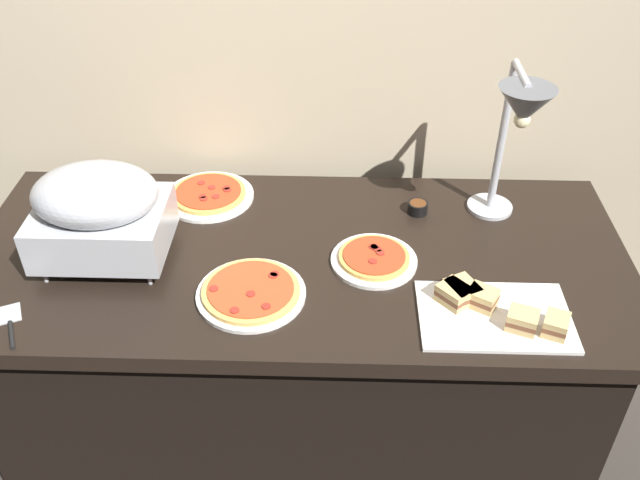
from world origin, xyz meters
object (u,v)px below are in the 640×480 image
pizza_plate_center (209,195)px  serving_spatula (10,324)px  pizza_plate_front (374,259)px  pizza_plate_raised_stand (251,292)px  heat_lamp (519,119)px  sauce_cup_near (418,207)px  chafing_dish (99,211)px  sandwich_platter (492,309)px

pizza_plate_center → serving_spatula: size_ratio=1.70×
pizza_plate_front → pizza_plate_raised_stand: bearing=-155.2°
pizza_plate_front → pizza_plate_center: size_ratio=0.85×
heat_lamp → sauce_cup_near: 0.44m
serving_spatula → chafing_dish: bearing=58.2°
pizza_plate_center → sauce_cup_near: size_ratio=4.61×
chafing_dish → sandwich_platter: size_ratio=0.92×
chafing_dish → sauce_cup_near: size_ratio=5.74×
pizza_plate_front → pizza_plate_center: 0.60m
pizza_plate_front → serving_spatula: (-0.93, -0.28, -0.01)m
serving_spatula → sauce_cup_near: bearing=26.4°
chafing_dish → pizza_plate_raised_stand: size_ratio=1.22×
pizza_plate_raised_stand → serving_spatula: bearing=-167.9°
chafing_dish → pizza_plate_raised_stand: 0.47m
heat_lamp → pizza_plate_raised_stand: bearing=-156.8°
pizza_plate_front → pizza_plate_center: same height
pizza_plate_center → serving_spatula: 0.72m
sauce_cup_near → serving_spatula: sauce_cup_near is taller
pizza_plate_center → sauce_cup_near: (0.66, -0.06, 0.01)m
chafing_dish → pizza_plate_center: size_ratio=1.25×
heat_lamp → pizza_plate_raised_stand: size_ratio=1.68×
sauce_cup_near → pizza_plate_front: bearing=-119.5°
heat_lamp → sauce_cup_near: bearing=155.4°
chafing_dish → heat_lamp: heat_lamp is taller
heat_lamp → serving_spatula: bearing=-161.8°
chafing_dish → serving_spatula: 0.37m
pizza_plate_raised_stand → chafing_dish: bearing=160.0°
sauce_cup_near → heat_lamp: bearing=-24.6°
pizza_plate_front → pizza_plate_center: (-0.52, 0.31, 0.00)m
pizza_plate_front → pizza_plate_raised_stand: (-0.33, -0.15, 0.00)m
pizza_plate_center → sauce_cup_near: sauce_cup_near is taller
heat_lamp → pizza_plate_front: 0.54m
pizza_plate_front → serving_spatula: pizza_plate_front is taller
sauce_cup_near → pizza_plate_center: bearing=174.8°
pizza_plate_front → sandwich_platter: (0.29, -0.21, 0.01)m
pizza_plate_center → serving_spatula: pizza_plate_center is taller
pizza_plate_raised_stand → heat_lamp: bearing=23.2°
heat_lamp → pizza_plate_raised_stand: (-0.70, -0.30, -0.37)m
pizza_plate_raised_stand → sauce_cup_near: size_ratio=4.70×
pizza_plate_front → chafing_dish: bearing=179.9°
pizza_plate_raised_stand → serving_spatula: pizza_plate_raised_stand is taller
heat_lamp → sandwich_platter: size_ratio=1.27×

